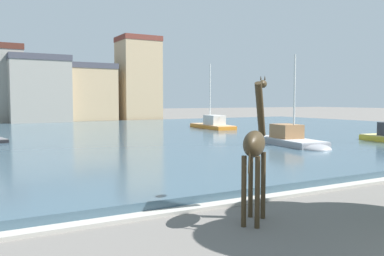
# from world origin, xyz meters

# --- Properties ---
(harbor_water) EXTENTS (82.96, 47.28, 0.38)m
(harbor_water) POSITION_xyz_m (0.00, 31.43, 0.19)
(harbor_water) COLOR #3D5666
(harbor_water) RESTS_ON ground
(quay_edge_coping) EXTENTS (82.96, 0.50, 0.12)m
(quay_edge_coping) POSITION_xyz_m (0.00, 7.54, 0.06)
(quay_edge_coping) COLOR #ADA89E
(quay_edge_coping) RESTS_ON ground
(giraffe_statue) EXTENTS (1.97, 1.83, 4.11)m
(giraffe_statue) POSITION_xyz_m (-2.85, 5.75, 2.10)
(giraffe_statue) COLOR #382B19
(giraffe_statue) RESTS_ON ground
(sailboat_grey) EXTENTS (3.13, 6.99, 6.37)m
(sailboat_grey) POSITION_xyz_m (9.25, 17.15, 0.57)
(sailboat_grey) COLOR #939399
(sailboat_grey) RESTS_ON ground
(sailboat_orange) EXTENTS (2.71, 8.10, 7.25)m
(sailboat_orange) POSITION_xyz_m (13.36, 34.33, 0.58)
(sailboat_orange) COLOR orange
(sailboat_orange) RESTS_ON ground
(townhouse_narrow_midrow) EXTENTS (7.95, 7.77, 9.47)m
(townhouse_narrow_midrow) POSITION_xyz_m (-0.73, 57.12, 4.75)
(townhouse_narrow_midrow) COLOR gray
(townhouse_narrow_midrow) RESTS_ON ground
(townhouse_wide_warehouse) EXTENTS (8.23, 7.22, 8.78)m
(townhouse_wide_warehouse) POSITION_xyz_m (6.27, 58.75, 4.40)
(townhouse_wide_warehouse) COLOR tan
(townhouse_wide_warehouse) RESTS_ON ground
(townhouse_tall_gabled) EXTENTS (6.21, 5.51, 13.37)m
(townhouse_tall_gabled) POSITION_xyz_m (14.64, 58.12, 6.70)
(townhouse_tall_gabled) COLOR tan
(townhouse_tall_gabled) RESTS_ON ground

